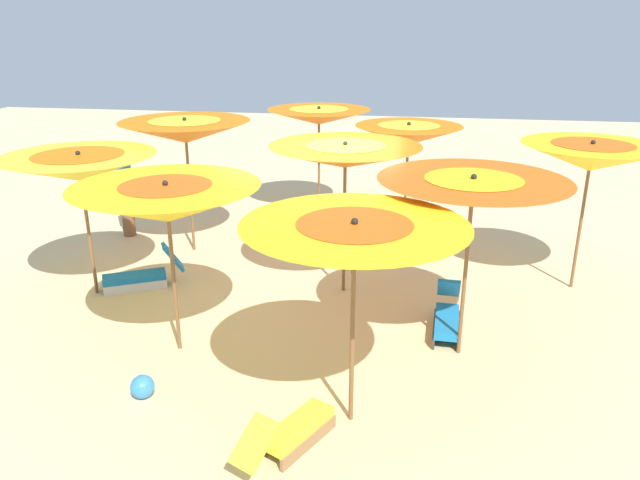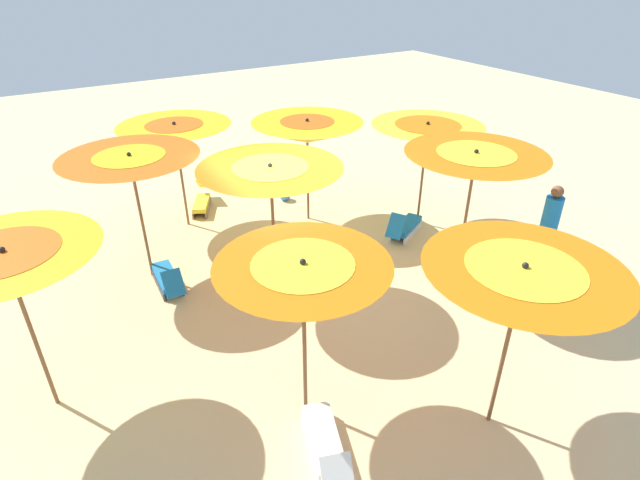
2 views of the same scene
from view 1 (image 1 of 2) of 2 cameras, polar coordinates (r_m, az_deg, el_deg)
ground at (r=9.73m, az=-0.45°, el=-4.47°), size 36.22×36.22×0.04m
beach_umbrella_0 at (r=5.81m, az=3.23°, el=-0.20°), size 2.21×2.21×2.26m
beach_umbrella_1 at (r=7.29m, az=14.13°, el=4.40°), size 2.23×2.23×2.34m
beach_umbrella_2 at (r=9.88m, az=24.09°, el=7.13°), size 2.05×2.05×2.35m
beach_umbrella_3 at (r=7.44m, az=-14.17°, el=3.39°), size 2.25×2.25×2.24m
beach_umbrella_4 at (r=8.91m, az=2.38°, el=7.87°), size 2.23×2.23×2.36m
beach_umbrella_5 at (r=11.31m, az=8.30°, el=9.75°), size 1.95×1.95×2.26m
beach_umbrella_6 at (r=9.52m, az=-21.62°, el=6.36°), size 2.22×2.22×2.24m
beach_umbrella_7 at (r=10.89m, az=-12.53°, el=9.92°), size 2.25×2.25×2.43m
beach_umbrella_8 at (r=12.79m, az=-0.10°, el=11.51°), size 2.13×2.13×2.33m
lounger_0 at (r=12.47m, az=8.68°, el=1.99°), size 0.77×1.35×0.57m
lounger_1 at (r=6.27m, az=-2.76°, el=-17.51°), size 0.86×1.27×0.58m
lounger_2 at (r=8.49m, az=11.84°, el=-7.13°), size 0.40×1.26×0.60m
lounger_3 at (r=10.01m, az=-16.45°, el=-3.18°), size 1.26×0.87×0.68m
beachgoer_0 at (r=12.30m, az=-17.80°, el=4.27°), size 0.30×0.30×1.67m
beach_ball at (r=7.29m, az=-16.33°, el=-13.07°), size 0.27×0.27×0.27m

